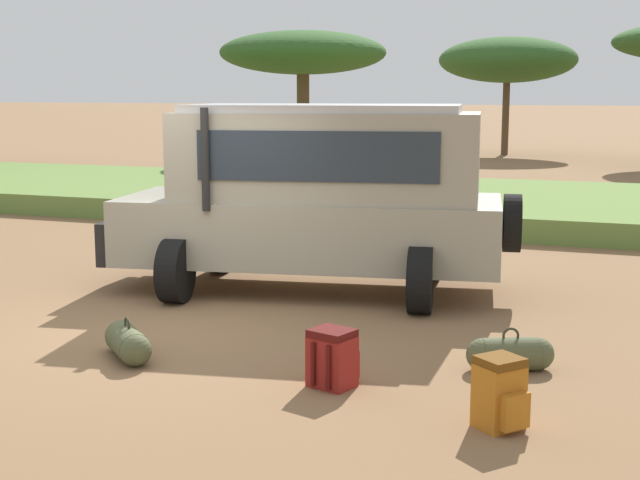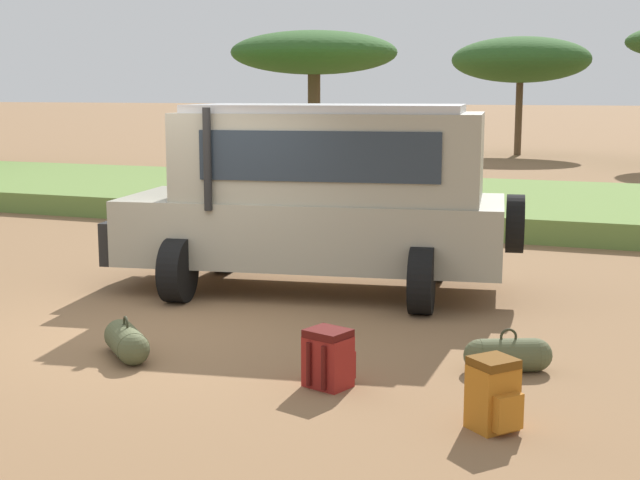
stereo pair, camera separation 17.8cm
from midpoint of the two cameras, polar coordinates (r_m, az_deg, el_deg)
ground_plane at (r=10.01m, az=-8.91°, el=-5.72°), size 320.00×320.00×0.00m
grass_bank at (r=19.64m, az=6.71°, el=2.47°), size 120.00×7.00×0.44m
safari_vehicle at (r=11.59m, az=0.50°, el=3.00°), size 5.47×3.27×2.44m
backpack_beside_front_wheel at (r=8.00m, az=1.21°, el=-7.59°), size 0.45×0.47×0.53m
backpack_cluster_center at (r=7.16m, az=11.76°, el=-9.69°), size 0.47×0.46×0.57m
duffel_bag_low_black_case at (r=9.05m, az=-11.73°, el=-6.39°), size 0.74×0.71×0.42m
duffel_bag_soft_canvas at (r=8.63m, az=12.52°, el=-7.21°), size 0.80×0.53×0.42m
acacia_tree_left_mid at (r=28.20m, az=-0.20°, el=11.84°), size 5.18×5.12×4.45m
acacia_tree_centre_back at (r=37.56m, az=12.86°, el=11.17°), size 5.57×4.82×4.77m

